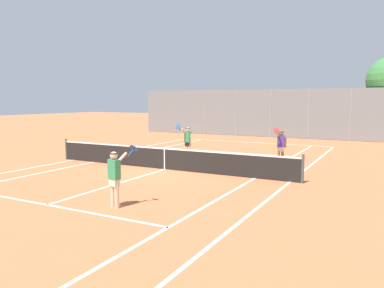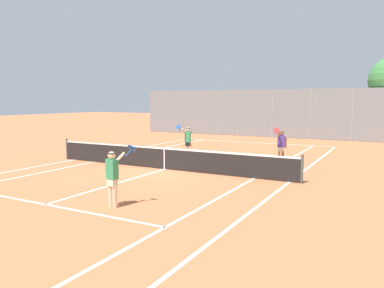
{
  "view_description": "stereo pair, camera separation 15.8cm",
  "coord_description": "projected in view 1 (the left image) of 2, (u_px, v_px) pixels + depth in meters",
  "views": [
    {
      "loc": [
        8.69,
        -13.77,
        3.02
      ],
      "look_at": [
        0.57,
        1.5,
        1.0
      ],
      "focal_mm": 35.0,
      "sensor_mm": 36.0,
      "label": 1
    },
    {
      "loc": [
        8.83,
        -13.69,
        3.02
      ],
      "look_at": [
        0.57,
        1.5,
        1.0
      ],
      "focal_mm": 35.0,
      "sensor_mm": 36.0,
      "label": 2
    }
  ],
  "objects": [
    {
      "name": "tennis_net",
      "position": [
        165.0,
        158.0,
        16.42
      ],
      "size": [
        12.0,
        0.1,
        1.07
      ],
      "color": "#474C47",
      "rests_on": "ground"
    },
    {
      "name": "player_near_side",
      "position": [
        115.0,
        175.0,
        10.53
      ],
      "size": [
        0.77,
        0.71,
        1.77
      ],
      "color": "beige",
      "rests_on": "ground"
    },
    {
      "name": "player_far_left",
      "position": [
        188.0,
        140.0,
        19.76
      ],
      "size": [
        0.76,
        0.72,
        1.77
      ],
      "color": "beige",
      "rests_on": "ground"
    },
    {
      "name": "back_fence",
      "position": [
        271.0,
        113.0,
        30.55
      ],
      "size": [
        24.24,
        0.08,
        3.95
      ],
      "color": "gray",
      "rests_on": "ground"
    },
    {
      "name": "loose_tennis_ball_1",
      "position": [
        285.0,
        153.0,
        21.41
      ],
      "size": [
        0.07,
        0.07,
        0.07
      ],
      "primitive_type": "sphere",
      "color": "#D1DB33",
      "rests_on": "ground"
    },
    {
      "name": "player_far_right",
      "position": [
        281.0,
        145.0,
        17.73
      ],
      "size": [
        0.49,
        0.86,
        1.77
      ],
      "color": "#936B4C",
      "rests_on": "ground"
    },
    {
      "name": "ground_plane",
      "position": [
        165.0,
        169.0,
        16.48
      ],
      "size": [
        120.0,
        120.0,
        0.0
      ],
      "primitive_type": "plane",
      "color": "#BC663D"
    },
    {
      "name": "court_line_markings",
      "position": [
        165.0,
        169.0,
        16.48
      ],
      "size": [
        11.1,
        23.9,
        0.01
      ],
      "color": "silver",
      "rests_on": "ground"
    }
  ]
}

